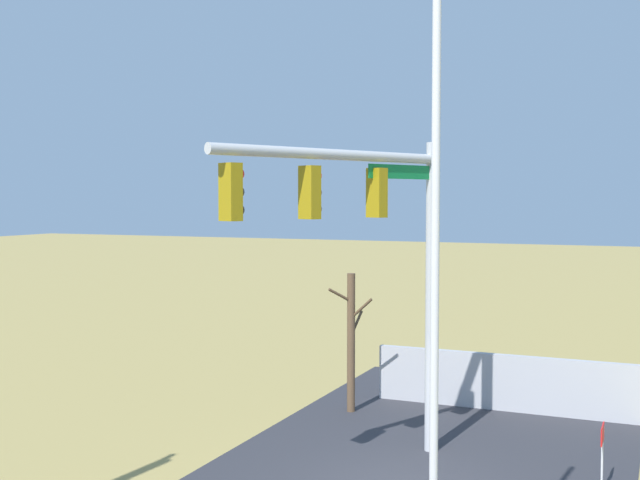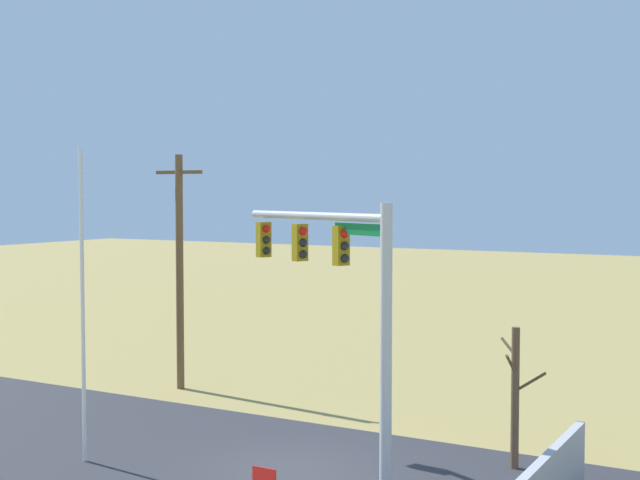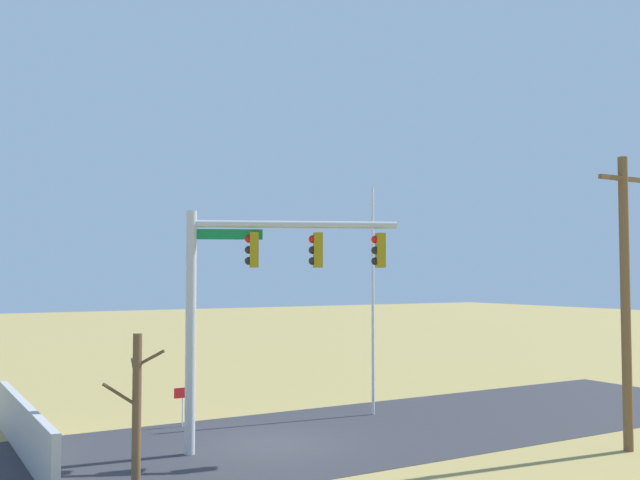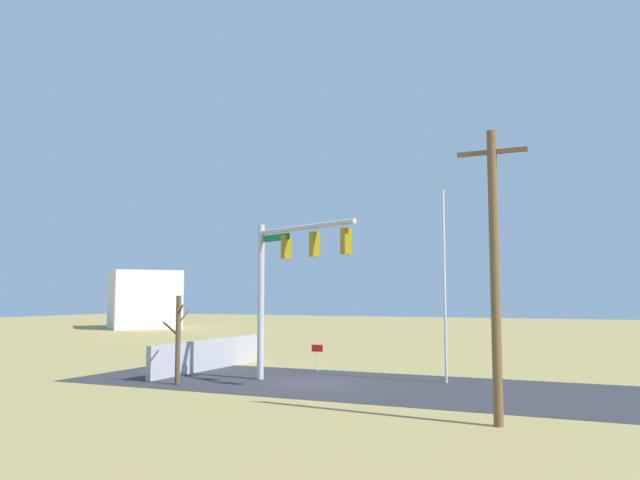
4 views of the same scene
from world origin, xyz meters
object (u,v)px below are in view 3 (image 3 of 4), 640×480
flagpole (373,300)px  open_sign (183,398)px  utility_pole (625,296)px  signal_mast (253,282)px  bare_tree (136,410)px

flagpole → open_sign: 7.12m
flagpole → utility_pole: (-3.08, 7.70, 0.27)m
signal_mast → flagpole: 6.48m
signal_mast → utility_pole: (-8.91, 4.96, -0.39)m
bare_tree → flagpole: bearing=-153.6°
bare_tree → open_sign: (-3.26, -6.17, -0.89)m
signal_mast → open_sign: size_ratio=5.33×
bare_tree → open_sign: 7.04m
flagpole → utility_pole: utility_pole is taller
flagpole → open_sign: size_ratio=6.40×
signal_mast → open_sign: bearing=-83.7°
signal_mast → flagpole: flagpole is taller
signal_mast → bare_tree: 5.06m
utility_pole → bare_tree: 13.20m
signal_mast → flagpole: bearing=-154.8°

